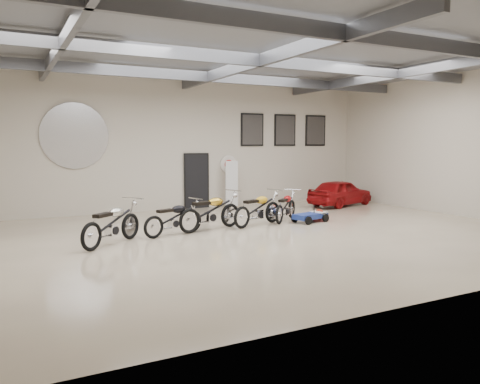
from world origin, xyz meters
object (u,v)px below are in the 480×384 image
motorcycle_gold (211,211)px  vintage_car (340,193)px  motorcycle_red (286,206)px  go_kart (313,213)px  motorcycle_silver (112,223)px  banner_stand (232,184)px  motorcycle_yellow (258,208)px  motorcycle_black (174,217)px

motorcycle_gold → vintage_car: size_ratio=0.70×
motorcycle_red → go_kart: bearing=-77.0°
motorcycle_red → vintage_car: size_ratio=0.61×
motorcycle_silver → go_kart: (6.57, 0.55, -0.29)m
banner_stand → go_kart: (0.84, -4.31, -0.66)m
motorcycle_yellow → motorcycle_red: size_ratio=1.09×
motorcycle_yellow → vintage_car: motorcycle_yellow is taller
banner_stand → motorcycle_yellow: bearing=-98.5°
motorcycle_silver → motorcycle_red: motorcycle_silver is taller
motorcycle_black → go_kart: (4.78, 0.08, -0.23)m
motorcycle_yellow → vintage_car: bearing=4.9°
motorcycle_silver → motorcycle_black: (1.80, 0.48, -0.06)m
motorcycle_black → motorcycle_gold: 1.25m
motorcycle_black → motorcycle_yellow: motorcycle_yellow is taller
motorcycle_yellow → banner_stand: bearing=54.3°
motorcycle_yellow → motorcycle_black: bearing=165.1°
motorcycle_red → banner_stand: bearing=51.8°
banner_stand → motorcycle_red: 3.81m
motorcycle_black → motorcycle_red: 4.11m
banner_stand → motorcycle_red: bearing=-81.4°
motorcycle_yellow → motorcycle_gold: bearing=160.6°
motorcycle_silver → go_kart: motorcycle_silver is taller
banner_stand → motorcycle_gold: banner_stand is taller
vintage_car → motorcycle_red: bearing=102.5°
motorcycle_yellow → motorcycle_silver: bearing=168.7°
motorcycle_black → go_kart: motorcycle_black is taller
motorcycle_silver → vintage_car: size_ratio=0.69×
motorcycle_red → go_kart: (0.71, -0.53, -0.23)m
vintage_car → motorcycle_gold: bearing=94.3°
banner_stand → go_kart: banner_stand is taller
motorcycle_gold → vintage_car: bearing=4.6°
motorcycle_gold → motorcycle_silver: bearing=177.7°
motorcycle_gold → go_kart: motorcycle_gold is taller
motorcycle_silver → go_kart: 6.60m
motorcycle_gold → go_kart: 3.57m
motorcycle_black → go_kart: 4.78m
motorcycle_black → banner_stand: bearing=30.2°
motorcycle_black → vintage_car: 8.58m
motorcycle_silver → motorcycle_black: 1.86m
motorcycle_black → motorcycle_gold: (1.22, 0.25, 0.08)m
go_kart → vintage_car: vintage_car is taller
motorcycle_silver → go_kart: bearing=-34.9°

